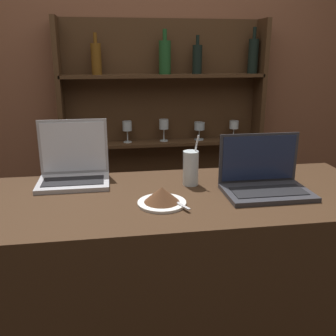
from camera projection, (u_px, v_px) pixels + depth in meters
bar_counter at (170, 308)px, 1.60m from camera, size 1.67×0.63×1.04m
back_wall at (141, 86)px, 2.54m from camera, size 7.00×0.06×2.70m
back_shelf at (164, 146)px, 2.60m from camera, size 1.35×0.18×1.78m
laptop_near at (74, 168)px, 1.58m from camera, size 0.29×0.21×0.26m
laptop_far at (264, 180)px, 1.47m from camera, size 0.33×0.22×0.22m
cake_plate at (162, 197)px, 1.35m from camera, size 0.18×0.18×0.07m
water_glass at (191, 168)px, 1.54m from camera, size 0.07×0.06×0.21m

